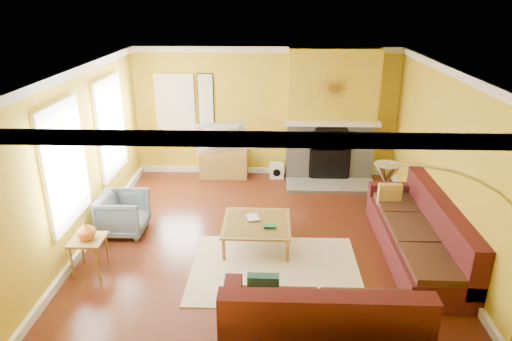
{
  "coord_description": "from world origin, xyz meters",
  "views": [
    {
      "loc": [
        0.14,
        -6.36,
        3.71
      ],
      "look_at": [
        -0.11,
        0.4,
        1.06
      ],
      "focal_mm": 32.0,
      "sensor_mm": 36.0,
      "label": 1
    }
  ],
  "objects_px": {
    "sectional_sofa": "(346,244)",
    "side_table": "(90,254)",
    "armchair": "(123,214)",
    "arc_lamp": "(456,285)",
    "coffee_table": "(257,234)",
    "media_console": "(224,164)"
  },
  "relations": [
    {
      "from": "armchair",
      "to": "arc_lamp",
      "type": "xyz_separation_m",
      "value": [
        4.13,
        -2.98,
        0.84
      ]
    },
    {
      "from": "coffee_table",
      "to": "armchair",
      "type": "bearing_deg",
      "value": 171.18
    },
    {
      "from": "coffee_table",
      "to": "side_table",
      "type": "distance_m",
      "value": 2.46
    },
    {
      "from": "sectional_sofa",
      "to": "armchair",
      "type": "bearing_deg",
      "value": 163.49
    },
    {
      "from": "coffee_table",
      "to": "media_console",
      "type": "distance_m",
      "value": 2.97
    },
    {
      "from": "coffee_table",
      "to": "arc_lamp",
      "type": "relative_size",
      "value": 0.44
    },
    {
      "from": "armchair",
      "to": "side_table",
      "type": "height_order",
      "value": "armchair"
    },
    {
      "from": "media_console",
      "to": "side_table",
      "type": "height_order",
      "value": "media_console"
    },
    {
      "from": "armchair",
      "to": "arc_lamp",
      "type": "relative_size",
      "value": 0.32
    },
    {
      "from": "sectional_sofa",
      "to": "side_table",
      "type": "distance_m",
      "value": 3.6
    },
    {
      "from": "side_table",
      "to": "coffee_table",
      "type": "bearing_deg",
      "value": 18.11
    },
    {
      "from": "coffee_table",
      "to": "media_console",
      "type": "bearing_deg",
      "value": 105.68
    },
    {
      "from": "sectional_sofa",
      "to": "side_table",
      "type": "relative_size",
      "value": 7.5
    },
    {
      "from": "media_console",
      "to": "armchair",
      "type": "relative_size",
      "value": 1.34
    },
    {
      "from": "coffee_table",
      "to": "armchair",
      "type": "relative_size",
      "value": 1.39
    },
    {
      "from": "sectional_sofa",
      "to": "armchair",
      "type": "height_order",
      "value": "sectional_sofa"
    },
    {
      "from": "side_table",
      "to": "armchair",
      "type": "bearing_deg",
      "value": 82.46
    },
    {
      "from": "coffee_table",
      "to": "armchair",
      "type": "distance_m",
      "value": 2.22
    },
    {
      "from": "arc_lamp",
      "to": "sectional_sofa",
      "type": "bearing_deg",
      "value": 109.17
    },
    {
      "from": "coffee_table",
      "to": "side_table",
      "type": "bearing_deg",
      "value": -161.89
    },
    {
      "from": "armchair",
      "to": "side_table",
      "type": "distance_m",
      "value": 1.12
    },
    {
      "from": "sectional_sofa",
      "to": "coffee_table",
      "type": "relative_size",
      "value": 3.66
    }
  ]
}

